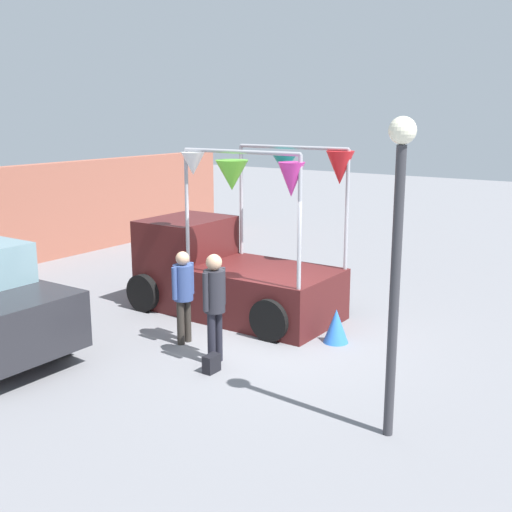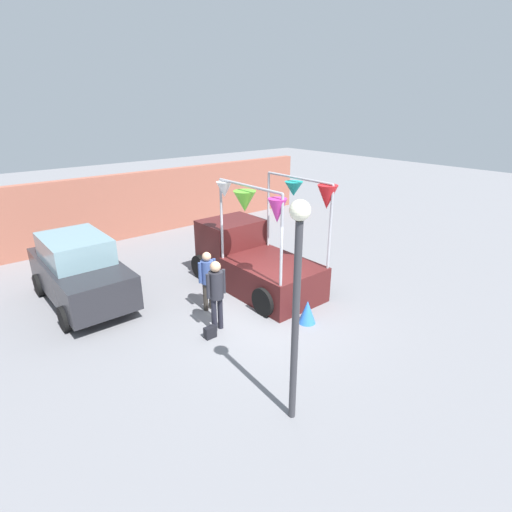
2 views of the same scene
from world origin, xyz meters
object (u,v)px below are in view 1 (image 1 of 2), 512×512
(person_customer, at_px, (214,297))
(street_lamp, at_px, (397,234))
(handbag, at_px, (212,363))
(folded_kite_bundle_azure, at_px, (336,326))
(person_vendor, at_px, (183,289))
(vendor_truck, at_px, (225,268))

(person_customer, bearing_deg, street_lamp, -101.34)
(handbag, bearing_deg, folded_kite_bundle_azure, -23.30)
(person_customer, bearing_deg, person_vendor, 68.03)
(handbag, height_order, folded_kite_bundle_azure, folded_kite_bundle_azure)
(vendor_truck, bearing_deg, person_customer, -146.23)
(person_customer, height_order, person_vendor, person_customer)
(vendor_truck, height_order, person_customer, vendor_truck)
(person_customer, xyz_separation_m, folded_kite_bundle_azure, (1.91, -1.17, -0.78))
(handbag, distance_m, folded_kite_bundle_azure, 2.47)
(vendor_truck, bearing_deg, handbag, -146.75)
(vendor_truck, xyz_separation_m, handbag, (-2.64, -1.73, -0.75))
(person_vendor, relative_size, handbag, 5.82)
(street_lamp, distance_m, folded_kite_bundle_azure, 3.98)
(person_vendor, xyz_separation_m, street_lamp, (-1.05, -4.23, 1.56))
(person_vendor, xyz_separation_m, handbag, (-0.75, -1.19, -0.84))
(handbag, height_order, street_lamp, street_lamp)
(person_customer, relative_size, folded_kite_bundle_azure, 2.97)
(street_lamp, bearing_deg, person_vendor, 76.06)
(street_lamp, bearing_deg, person_customer, 78.66)
(handbag, relative_size, folded_kite_bundle_azure, 0.47)
(person_vendor, relative_size, folded_kite_bundle_azure, 2.72)
(street_lamp, bearing_deg, folded_kite_bundle_azure, 38.83)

